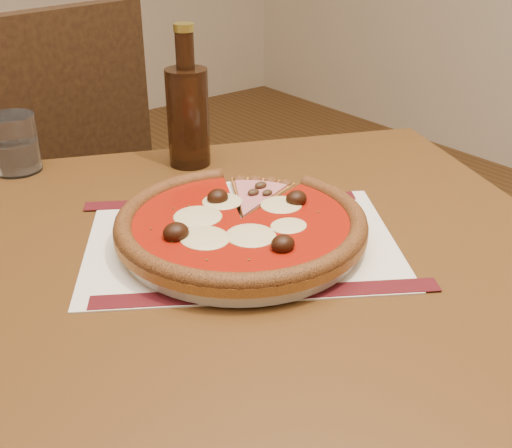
{
  "coord_description": "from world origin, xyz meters",
  "views": [
    {
      "loc": [
        -0.21,
        -0.38,
        1.15
      ],
      "look_at": [
        0.24,
        0.19,
        0.78
      ],
      "focal_mm": 45.0,
      "sensor_mm": 36.0,
      "label": 1
    }
  ],
  "objects_px": {
    "chair_far": "(34,203)",
    "water_glass": "(14,143)",
    "plate": "(241,235)",
    "bottle": "(188,112)",
    "pizza": "(241,222)",
    "table": "(265,316)"
  },
  "relations": [
    {
      "from": "pizza",
      "to": "bottle",
      "type": "relative_size",
      "value": 1.41
    },
    {
      "from": "chair_far",
      "to": "bottle",
      "type": "xyz_separation_m",
      "value": [
        0.14,
        -0.44,
        0.29
      ]
    },
    {
      "from": "plate",
      "to": "bottle",
      "type": "xyz_separation_m",
      "value": [
        0.1,
        0.27,
        0.08
      ]
    },
    {
      "from": "table",
      "to": "water_glass",
      "type": "bearing_deg",
      "value": 108.35
    },
    {
      "from": "table",
      "to": "pizza",
      "type": "relative_size",
      "value": 3.26
    },
    {
      "from": "plate",
      "to": "water_glass",
      "type": "bearing_deg",
      "value": 108.41
    },
    {
      "from": "chair_far",
      "to": "pizza",
      "type": "distance_m",
      "value": 0.75
    },
    {
      "from": "table",
      "to": "bottle",
      "type": "distance_m",
      "value": 0.38
    },
    {
      "from": "water_glass",
      "to": "table",
      "type": "bearing_deg",
      "value": -71.65
    },
    {
      "from": "water_glass",
      "to": "bottle",
      "type": "height_order",
      "value": "bottle"
    },
    {
      "from": "table",
      "to": "water_glass",
      "type": "height_order",
      "value": "water_glass"
    },
    {
      "from": "plate",
      "to": "bottle",
      "type": "distance_m",
      "value": 0.3
    },
    {
      "from": "table",
      "to": "plate",
      "type": "relative_size",
      "value": 3.46
    },
    {
      "from": "plate",
      "to": "pizza",
      "type": "height_order",
      "value": "pizza"
    },
    {
      "from": "chair_far",
      "to": "water_glass",
      "type": "xyz_separation_m",
      "value": [
        -0.1,
        -0.29,
        0.24
      ]
    },
    {
      "from": "table",
      "to": "pizza",
      "type": "height_order",
      "value": "pizza"
    },
    {
      "from": "plate",
      "to": "bottle",
      "type": "relative_size",
      "value": 1.33
    },
    {
      "from": "chair_far",
      "to": "bottle",
      "type": "relative_size",
      "value": 4.23
    },
    {
      "from": "chair_far",
      "to": "water_glass",
      "type": "bearing_deg",
      "value": 59.34
    },
    {
      "from": "chair_far",
      "to": "water_glass",
      "type": "height_order",
      "value": "chair_far"
    },
    {
      "from": "pizza",
      "to": "bottle",
      "type": "xyz_separation_m",
      "value": [
        0.1,
        0.27,
        0.06
      ]
    },
    {
      "from": "chair_far",
      "to": "plate",
      "type": "distance_m",
      "value": 0.74
    }
  ]
}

